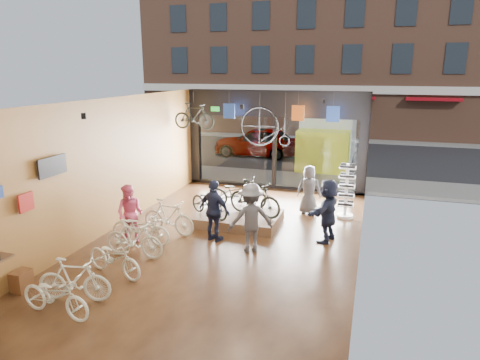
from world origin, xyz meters
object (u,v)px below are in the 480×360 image
at_px(customer_1, 130,214).
at_px(penny_farthing, 267,128).
at_px(customer_4, 309,190).
at_px(hung_bike, 194,116).
at_px(customer_2, 214,211).
at_px(customer_3, 251,218).
at_px(floor_bike_3, 134,239).
at_px(display_platform, 240,219).
at_px(display_bike_left, 209,202).
at_px(floor_bike_4, 140,228).
at_px(customer_5, 328,210).
at_px(sunglasses_rack, 346,191).
at_px(floor_bike_5, 169,217).
at_px(display_bike_mid, 255,198).
at_px(floor_bike_2, 114,258).
at_px(display_bike_right, 237,193).
at_px(street_car, 257,142).
at_px(box_truck, 328,136).
at_px(floor_bike_0, 55,296).
at_px(floor_bike_1, 74,280).

relative_size(customer_1, penny_farthing, 0.89).
height_order(customer_4, hung_bike, hung_bike).
distance_m(customer_2, customer_3, 1.19).
distance_m(floor_bike_3, penny_farthing, 6.94).
bearing_deg(customer_3, floor_bike_3, -3.84).
bearing_deg(customer_3, display_platform, -92.90).
bearing_deg(customer_1, penny_farthing, 65.08).
relative_size(display_bike_left, customer_1, 1.02).
relative_size(display_platform, customer_2, 1.40).
height_order(customer_1, customer_3, customer_3).
relative_size(floor_bike_4, customer_5, 0.99).
xyz_separation_m(floor_bike_3, customer_5, (4.47, 2.49, 0.39)).
relative_size(customer_1, customer_2, 0.92).
relative_size(floor_bike_4, sunglasses_rack, 0.99).
distance_m(floor_bike_5, display_bike_mid, 2.59).
bearing_deg(sunglasses_rack, display_bike_mid, -168.64).
bearing_deg(display_bike_mid, penny_farthing, 25.23).
bearing_deg(floor_bike_2, floor_bike_3, 20.50).
distance_m(display_bike_right, customer_3, 2.65).
bearing_deg(street_car, floor_bike_3, 1.83).
relative_size(box_truck, floor_bike_2, 4.37).
bearing_deg(display_bike_right, customer_4, -72.07).
xyz_separation_m(street_car, display_bike_mid, (2.68, -10.31, 0.05)).
relative_size(display_bike_right, customer_2, 1.09).
height_order(floor_bike_5, display_bike_left, display_bike_left).
bearing_deg(display_bike_right, customer_1, 133.21).
relative_size(floor_bike_3, hung_bike, 1.01).
relative_size(street_car, hung_bike, 2.92).
bearing_deg(street_car, floor_bike_0, 1.42).
bearing_deg(floor_bike_4, box_truck, -17.08).
bearing_deg(penny_farthing, floor_bike_1, -102.17).
bearing_deg(display_bike_right, floor_bike_1, 155.99).
bearing_deg(penny_farthing, floor_bike_5, -109.69).
height_order(box_truck, display_bike_right, box_truck).
xyz_separation_m(floor_bike_5, display_bike_right, (1.42, 1.93, 0.29)).
distance_m(floor_bike_5, display_bike_right, 2.42).
bearing_deg(street_car, customer_2, 9.47).
bearing_deg(floor_bike_1, floor_bike_2, -17.59).
bearing_deg(floor_bike_2, customer_1, 35.88).
xyz_separation_m(customer_4, customer_5, (0.83, -2.17, 0.08)).
height_order(display_platform, penny_farthing, penny_farthing).
bearing_deg(display_bike_mid, floor_bike_2, 169.76).
height_order(display_platform, customer_3, customer_3).
distance_m(floor_bike_1, customer_3, 4.39).
xyz_separation_m(street_car, floor_bike_0, (0.40, -16.19, -0.37)).
xyz_separation_m(customer_1, customer_4, (4.25, 3.80, 0.00)).
bearing_deg(display_bike_left, customer_2, -122.58).
distance_m(street_car, floor_bike_3, 13.41).
bearing_deg(display_bike_left, customer_1, 167.97).
height_order(street_car, floor_bike_3, street_car).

